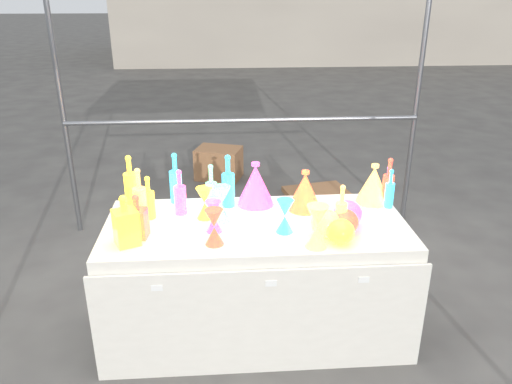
{
  "coord_description": "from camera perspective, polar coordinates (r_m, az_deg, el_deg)",
  "views": [
    {
      "loc": [
        -0.19,
        -2.67,
        2.06
      ],
      "look_at": [
        0.0,
        0.0,
        0.95
      ],
      "focal_mm": 35.0,
      "sensor_mm": 36.0,
      "label": 1
    }
  ],
  "objects": [
    {
      "name": "ground",
      "position": [
        3.38,
        0.0,
        -15.05
      ],
      "size": [
        80.0,
        80.0,
        0.0
      ],
      "primitive_type": "plane",
      "color": "#64615C",
      "rests_on": "ground"
    },
    {
      "name": "display_table",
      "position": [
        3.16,
        0.01,
        -9.77
      ],
      "size": [
        1.84,
        0.83,
        0.75
      ],
      "color": "white",
      "rests_on": "ground"
    },
    {
      "name": "cardboard_box_closed",
      "position": [
        5.73,
        -4.27,
        3.31
      ],
      "size": [
        0.57,
        0.49,
        0.36
      ],
      "primitive_type": "cube",
      "rotation": [
        0.0,
        0.0,
        -0.31
      ],
      "color": "#9F6D48",
      "rests_on": "ground"
    },
    {
      "name": "cardboard_box_flat",
      "position": [
        5.31,
        6.98,
        -0.14
      ],
      "size": [
        0.72,
        0.58,
        0.05
      ],
      "primitive_type": "cube",
      "rotation": [
        0.0,
        0.0,
        0.2
      ],
      "color": "#9F6D48",
      "rests_on": "ground"
    },
    {
      "name": "bottle_0",
      "position": [
        3.28,
        -14.17,
        1.37
      ],
      "size": [
        0.1,
        0.1,
        0.33
      ],
      "primitive_type": null,
      "rotation": [
        0.0,
        0.0,
        0.24
      ],
      "color": "red",
      "rests_on": "display_table"
    },
    {
      "name": "bottle_1",
      "position": [
        3.24,
        -9.18,
        1.61
      ],
      "size": [
        0.09,
        0.09,
        0.34
      ],
      "primitive_type": null,
      "rotation": [
        0.0,
        0.0,
        0.17
      ],
      "color": "#1DA01D",
      "rests_on": "display_table"
    },
    {
      "name": "bottle_3",
      "position": [
        3.08,
        -8.69,
        -0.0
      ],
      "size": [
        0.1,
        0.1,
        0.29
      ],
      "primitive_type": null,
      "rotation": [
        0.0,
        0.0,
        0.4
      ],
      "color": "blue",
      "rests_on": "display_table"
    },
    {
      "name": "bottle_4",
      "position": [
        3.01,
        -13.18,
        -0.38
      ],
      "size": [
        0.1,
        0.1,
        0.34
      ],
      "primitive_type": null,
      "rotation": [
        0.0,
        0.0,
        -0.36
      ],
      "color": "#168D78",
      "rests_on": "display_table"
    },
    {
      "name": "bottle_5",
      "position": [
        3.04,
        -5.12,
        0.25
      ],
      "size": [
        0.09,
        0.09,
        0.33
      ],
      "primitive_type": null,
      "rotation": [
        0.0,
        0.0,
        -0.39
      ],
      "color": "#B12373",
      "rests_on": "display_table"
    },
    {
      "name": "bottle_6",
      "position": [
        3.06,
        -12.17,
        -0.6
      ],
      "size": [
        0.08,
        0.08,
        0.27
      ],
      "primitive_type": null,
      "rotation": [
        0.0,
        0.0,
        -0.18
      ],
      "color": "red",
      "rests_on": "display_table"
    },
    {
      "name": "bottle_7",
      "position": [
        3.14,
        -3.2,
        1.28
      ],
      "size": [
        0.09,
        0.09,
        0.35
      ],
      "primitive_type": null,
      "rotation": [
        0.0,
        0.0,
        -0.17
      ],
      "color": "#1DA01D",
      "rests_on": "display_table"
    },
    {
      "name": "decanter_0",
      "position": [
        2.77,
        -14.71,
        -3.13
      ],
      "size": [
        0.16,
        0.16,
        0.29
      ],
      "primitive_type": null,
      "rotation": [
        0.0,
        0.0,
        0.43
      ],
      "color": "red",
      "rests_on": "display_table"
    },
    {
      "name": "decanter_1",
      "position": [
        2.84,
        -13.44,
        -2.69
      ],
      "size": [
        0.12,
        0.12,
        0.26
      ],
      "primitive_type": null,
      "rotation": [
        0.0,
        0.0,
        -0.14
      ],
      "color": "orange",
      "rests_on": "display_table"
    },
    {
      "name": "hourglass_0",
      "position": [
        2.71,
        -4.81,
        -4.02
      ],
      "size": [
        0.1,
        0.1,
        0.21
      ],
      "primitive_type": null,
      "rotation": [
        0.0,
        0.0,
        0.01
      ],
      "color": "orange",
      "rests_on": "display_table"
    },
    {
      "name": "hourglass_1",
      "position": [
        2.85,
        -4.85,
        -2.78
      ],
      "size": [
        0.12,
        0.12,
        0.19
      ],
      "primitive_type": null,
      "rotation": [
        0.0,
        0.0,
        -0.29
      ],
      "color": "blue",
      "rests_on": "display_table"
    },
    {
      "name": "hourglass_2",
      "position": [
        2.69,
        6.98,
        -3.94
      ],
      "size": [
        0.15,
        0.15,
        0.24
      ],
      "primitive_type": null,
      "rotation": [
        0.0,
        0.0,
        0.23
      ],
      "color": "#168D78",
      "rests_on": "display_table"
    },
    {
      "name": "hourglass_3",
      "position": [
        2.97,
        -3.92,
        -1.34
      ],
      "size": [
        0.13,
        0.13,
        0.22
      ],
      "primitive_type": null,
      "rotation": [
        0.0,
        0.0,
        0.19
      ],
      "color": "#B12373",
      "rests_on": "display_table"
    },
    {
      "name": "hourglass_4",
      "position": [
        3.02,
        -5.9,
        -1.27
      ],
      "size": [
        0.13,
        0.13,
        0.2
      ],
      "primitive_type": null,
      "rotation": [
        0.0,
        0.0,
        0.33
      ],
      "color": "red",
      "rests_on": "display_table"
    },
    {
      "name": "hourglass_5",
      "position": [
        2.84,
        3.32,
        -2.77
      ],
      "size": [
        0.13,
        0.13,
        0.2
      ],
      "primitive_type": null,
      "rotation": [
        0.0,
        0.0,
        -0.42
      ],
      "color": "#1DA01D",
      "rests_on": "display_table"
    },
    {
      "name": "globe_0",
      "position": [
        2.77,
        9.6,
        -4.65
      ],
      "size": [
        0.17,
        0.17,
        0.12
      ],
      "primitive_type": null,
      "rotation": [
        0.0,
        0.0,
        -0.1
      ],
      "color": "red",
      "rests_on": "display_table"
    },
    {
      "name": "globe_1",
      "position": [
        2.83,
        7.98,
        -3.73
      ],
      "size": [
        0.23,
        0.23,
        0.14
      ],
      "primitive_type": null,
      "rotation": [
        0.0,
        0.0,
        -0.41
      ],
      "color": "#168D78",
      "rests_on": "display_table"
    },
    {
      "name": "globe_2",
      "position": [
        2.87,
        10.0,
        -3.53
      ],
      "size": [
        0.22,
        0.22,
        0.13
      ],
      "primitive_type": null,
      "rotation": [
        0.0,
        0.0,
        -0.35
      ],
      "color": "orange",
      "rests_on": "display_table"
    },
    {
      "name": "globe_3",
      "position": [
        2.98,
        10.45,
        -2.55
      ],
      "size": [
        0.19,
        0.19,
        0.14
      ],
      "primitive_type": null,
      "rotation": [
        0.0,
        0.0,
        0.1
      ],
      "color": "blue",
      "rests_on": "display_table"
    },
    {
      "name": "lampshade_1",
      "position": [
        3.13,
        5.61,
        0.22
      ],
      "size": [
        0.28,
        0.28,
        0.26
      ],
      "primitive_type": null,
      "rotation": [
        0.0,
        0.0,
        0.34
      ],
      "color": "yellow",
      "rests_on": "display_table"
    },
    {
      "name": "lampshade_2",
      "position": [
        3.18,
        -0.05,
        0.97
      ],
      "size": [
        0.29,
        0.29,
        0.28
      ],
      "primitive_type": null,
      "rotation": [
        0.0,
        0.0,
        0.24
      ],
      "color": "blue",
      "rests_on": "display_table"
    },
    {
      "name": "lampshade_3",
      "position": [
        3.3,
        13.29,
        0.97
      ],
      "size": [
        0.28,
        0.28,
        0.26
      ],
      "primitive_type": null,
      "rotation": [
        0.0,
        0.0,
        -0.35
      ],
      "color": "#168D78",
      "rests_on": "display_table"
    },
    {
      "name": "bottle_8",
      "position": [
        3.25,
        15.05,
        0.4
      ],
      "size": [
        0.07,
        0.07,
        0.26
      ],
      "primitive_type": null,
      "rotation": [
        0.0,
        0.0,
        -0.17
      ],
      "color": "#1DA01D",
      "rests_on": "display_table"
    },
    {
      "name": "bottle_9",
      "position": [
        3.27,
        14.89,
        1.14
      ],
      "size": [
        0.09,
        0.09,
        0.32
      ],
      "primitive_type": null,
      "rotation": [
        0.0,
        0.0,
        0.33
      ],
      "color": "orange",
      "rests_on": "display_table"
    },
    {
      "name": "bottle_10",
      "position": [
        3.29,
        14.78,
        0.74
      ],
      "size": [
        0.07,
        0.07,
        0.26
      ],
      "primitive_type": null,
      "rotation": [
        0.0,
        0.0,
        -0.2
      ],
      "color": "blue",
      "rests_on": "display_table"
    },
    {
      "name": "bottle_11",
      "position": [
        2.83,
        9.73,
        -2.01
      ],
      "size": [
        0.09,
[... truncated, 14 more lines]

